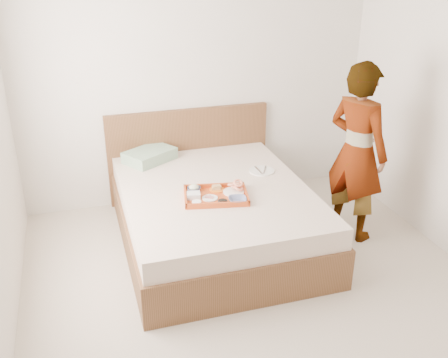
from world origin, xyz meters
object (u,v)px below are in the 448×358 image
(person, at_px, (357,152))
(dinner_plate, at_px, (262,171))
(bed, at_px, (215,215))
(tray, at_px, (216,195))

(person, bearing_deg, dinner_plate, 35.85)
(bed, height_order, tray, tray)
(tray, distance_m, dinner_plate, 0.68)
(bed, relative_size, tray, 3.87)
(bed, bearing_deg, person, -9.41)
(bed, xyz_separation_m, person, (1.22, -0.20, 0.53))
(dinner_plate, bearing_deg, person, -30.25)
(tray, height_order, person, person)
(bed, distance_m, tray, 0.35)
(bed, distance_m, dinner_plate, 0.61)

